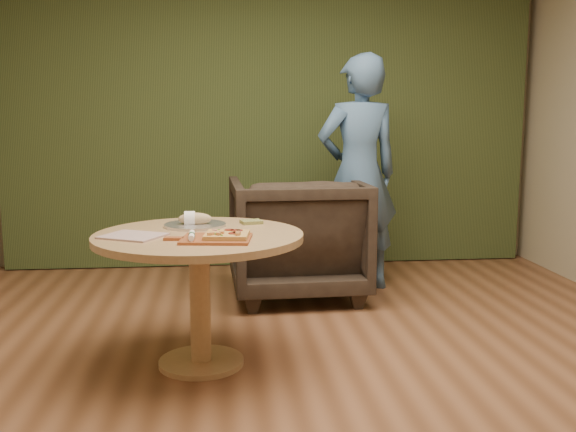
% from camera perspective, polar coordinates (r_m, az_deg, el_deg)
% --- Properties ---
extents(room_shell, '(5.04, 6.04, 2.84)m').
position_cam_1_polar(room_shell, '(3.06, 2.35, 9.20)').
color(room_shell, brown).
rests_on(room_shell, ground).
extents(curtain, '(4.80, 0.14, 2.78)m').
position_cam_1_polar(curtain, '(5.94, -1.69, 9.07)').
color(curtain, '#2D3C1B').
rests_on(curtain, ground).
extents(pedestal_table, '(1.14, 1.14, 0.75)m').
position_cam_1_polar(pedestal_table, '(3.55, -7.90, -3.77)').
color(pedestal_table, tan).
rests_on(pedestal_table, ground).
extents(pizza_paddle, '(0.46, 0.32, 0.01)m').
position_cam_1_polar(pizza_paddle, '(3.32, -6.57, -2.03)').
color(pizza_paddle, '#964A26').
rests_on(pizza_paddle, pedestal_table).
extents(flatbread_pizza, '(0.25, 0.25, 0.04)m').
position_cam_1_polar(flatbread_pizza, '(3.32, -5.43, -1.67)').
color(flatbread_pizza, tan).
rests_on(flatbread_pizza, pizza_paddle).
extents(cutlery_roll, '(0.03, 0.20, 0.03)m').
position_cam_1_polar(cutlery_roll, '(3.31, -8.56, -1.72)').
color(cutlery_roll, white).
rests_on(cutlery_roll, pizza_paddle).
extents(newspaper, '(0.38, 0.36, 0.01)m').
position_cam_1_polar(newspaper, '(3.49, -13.60, -1.73)').
color(newspaper, silver).
rests_on(newspaper, pedestal_table).
extents(serving_tray, '(0.36, 0.36, 0.02)m').
position_cam_1_polar(serving_tray, '(3.75, -8.26, -0.79)').
color(serving_tray, silver).
rests_on(serving_tray, pedestal_table).
extents(bread_roll, '(0.19, 0.09, 0.09)m').
position_cam_1_polar(bread_roll, '(3.75, -8.41, -0.25)').
color(bread_roll, tan).
rests_on(bread_roll, serving_tray).
extents(green_packet, '(0.14, 0.13, 0.02)m').
position_cam_1_polar(green_packet, '(3.81, -3.28, -0.53)').
color(green_packet, brown).
rests_on(green_packet, pedestal_table).
extents(armchair, '(1.02, 0.96, 1.02)m').
position_cam_1_polar(armchair, '(4.92, 0.80, -1.32)').
color(armchair, black).
rests_on(armchair, ground).
extents(person_standing, '(0.75, 0.56, 1.86)m').
position_cam_1_polar(person_standing, '(5.11, 6.27, 3.77)').
color(person_standing, '#42658A').
rests_on(person_standing, ground).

